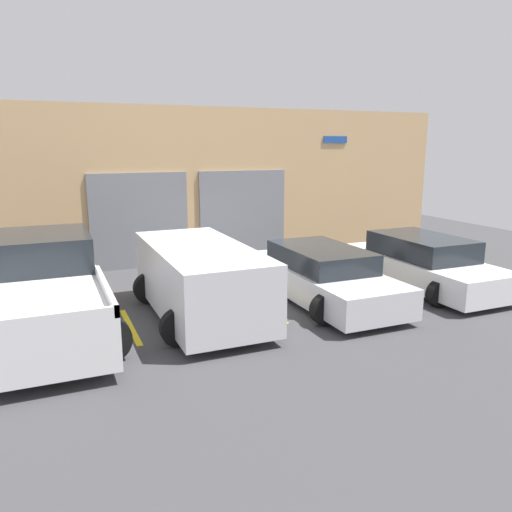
% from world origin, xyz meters
% --- Properties ---
extents(ground_plane, '(28.00, 28.00, 0.00)m').
position_xyz_m(ground_plane, '(0.00, 0.00, 0.00)').
color(ground_plane, '#3D3D3F').
extents(shophouse_building, '(17.35, 0.68, 4.72)m').
position_xyz_m(shophouse_building, '(-0.00, 3.29, 2.34)').
color(shophouse_building, tan).
rests_on(shophouse_building, ground).
extents(pickup_truck, '(2.57, 5.08, 1.79)m').
position_xyz_m(pickup_truck, '(-4.48, -1.64, 0.83)').
color(pickup_truck, white).
rests_on(pickup_truck, ground).
extents(sedan_white, '(2.21, 4.68, 1.31)m').
position_xyz_m(sedan_white, '(4.48, -1.93, 0.61)').
color(sedan_white, white).
rests_on(sedan_white, ground).
extents(sedan_side, '(2.25, 4.76, 1.26)m').
position_xyz_m(sedan_side, '(1.49, -1.93, 0.60)').
color(sedan_side, silver).
rests_on(sedan_side, ground).
extents(van_right, '(2.36, 4.46, 1.54)m').
position_xyz_m(van_right, '(-1.49, -1.95, 0.84)').
color(van_right, silver).
rests_on(van_right, ground).
extents(parking_stripe_left, '(0.12, 2.20, 0.01)m').
position_xyz_m(parking_stripe_left, '(-2.98, -1.96, 0.00)').
color(parking_stripe_left, gold).
rests_on(parking_stripe_left, ground).
extents(parking_stripe_centre, '(0.12, 2.20, 0.01)m').
position_xyz_m(parking_stripe_centre, '(-0.00, -1.96, 0.00)').
color(parking_stripe_centre, gold).
rests_on(parking_stripe_centre, ground).
extents(parking_stripe_right, '(0.12, 2.20, 0.01)m').
position_xyz_m(parking_stripe_right, '(2.98, -1.96, 0.00)').
color(parking_stripe_right, gold).
rests_on(parking_stripe_right, ground).
extents(parking_stripe_far_right, '(0.12, 2.20, 0.01)m').
position_xyz_m(parking_stripe_far_right, '(5.97, -1.96, 0.00)').
color(parking_stripe_far_right, gold).
rests_on(parking_stripe_far_right, ground).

